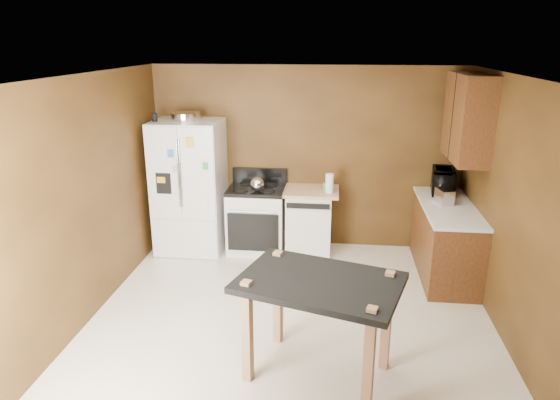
% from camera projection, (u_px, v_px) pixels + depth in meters
% --- Properties ---
extents(floor, '(4.50, 4.50, 0.00)m').
position_uv_depth(floor, '(289.00, 326.00, 5.14)').
color(floor, white).
rests_on(floor, ground).
extents(ceiling, '(4.50, 4.50, 0.00)m').
position_uv_depth(ceiling, '(291.00, 77.00, 4.37)').
color(ceiling, white).
rests_on(ceiling, ground).
extents(wall_back, '(4.20, 0.00, 4.20)m').
position_uv_depth(wall_back, '(306.00, 158.00, 6.88)').
color(wall_back, brown).
rests_on(wall_back, ground).
extents(wall_front, '(4.20, 0.00, 4.20)m').
position_uv_depth(wall_front, '(250.00, 352.00, 2.63)').
color(wall_front, brown).
rests_on(wall_front, ground).
extents(wall_left, '(0.00, 4.50, 4.50)m').
position_uv_depth(wall_left, '(81.00, 204.00, 4.98)').
color(wall_left, brown).
rests_on(wall_left, ground).
extents(wall_right, '(0.00, 4.50, 4.50)m').
position_uv_depth(wall_right, '(520.00, 221.00, 4.52)').
color(wall_right, brown).
rests_on(wall_right, ground).
extents(roasting_pan, '(0.39, 0.39, 0.10)m').
position_uv_depth(roasting_pan, '(186.00, 116.00, 6.55)').
color(roasting_pan, silver).
rests_on(roasting_pan, refrigerator).
extents(pen_cup, '(0.07, 0.07, 0.11)m').
position_uv_depth(pen_cup, '(155.00, 117.00, 6.44)').
color(pen_cup, black).
rests_on(pen_cup, refrigerator).
extents(kettle, '(0.19, 0.19, 0.19)m').
position_uv_depth(kettle, '(257.00, 184.00, 6.57)').
color(kettle, silver).
rests_on(kettle, gas_range).
extents(paper_towel, '(0.14, 0.14, 0.25)m').
position_uv_depth(paper_towel, '(329.00, 183.00, 6.54)').
color(paper_towel, white).
rests_on(paper_towel, dishwasher).
extents(green_canister, '(0.12, 0.12, 0.10)m').
position_uv_depth(green_canister, '(326.00, 186.00, 6.67)').
color(green_canister, green).
rests_on(green_canister, dishwasher).
extents(toaster, '(0.21, 0.28, 0.18)m').
position_uv_depth(toaster, '(444.00, 196.00, 6.08)').
color(toaster, silver).
rests_on(toaster, right_cabinets).
extents(microwave, '(0.42, 0.56, 0.29)m').
position_uv_depth(microwave, '(443.00, 182.00, 6.50)').
color(microwave, black).
rests_on(microwave, right_cabinets).
extents(refrigerator, '(0.90, 0.80, 1.80)m').
position_uv_depth(refrigerator, '(190.00, 187.00, 6.79)').
color(refrigerator, white).
rests_on(refrigerator, ground).
extents(gas_range, '(0.76, 0.68, 1.10)m').
position_uv_depth(gas_range, '(257.00, 218.00, 6.88)').
color(gas_range, white).
rests_on(gas_range, ground).
extents(dishwasher, '(0.78, 0.63, 0.89)m').
position_uv_depth(dishwasher, '(309.00, 220.00, 6.83)').
color(dishwasher, white).
rests_on(dishwasher, ground).
extents(right_cabinets, '(0.63, 1.58, 2.45)m').
position_uv_depth(right_cabinets, '(452.00, 204.00, 6.06)').
color(right_cabinets, brown).
rests_on(right_cabinets, ground).
extents(island, '(1.52, 1.23, 0.95)m').
position_uv_depth(island, '(319.00, 294.00, 4.18)').
color(island, black).
rests_on(island, ground).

